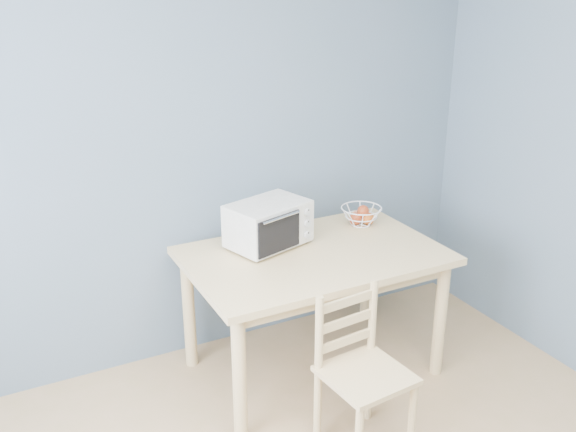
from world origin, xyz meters
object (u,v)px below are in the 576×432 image
fruit_basket (361,215)px  dining_chair (361,374)px  dining_table (314,269)px  toaster_oven (266,224)px

fruit_basket → dining_chair: size_ratio=0.38×
fruit_basket → dining_chair: (-0.57, -0.89, -0.41)m
dining_table → fruit_basket: size_ratio=4.53×
dining_chair → fruit_basket: bearing=52.3°
toaster_oven → fruit_basket: 0.66m
dining_table → dining_chair: (-0.11, -0.66, -0.25)m
dining_table → dining_chair: bearing=-99.8°
fruit_basket → dining_chair: 1.14m
dining_table → toaster_oven: bearing=136.2°
toaster_oven → fruit_basket: (0.66, 0.04, -0.07)m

